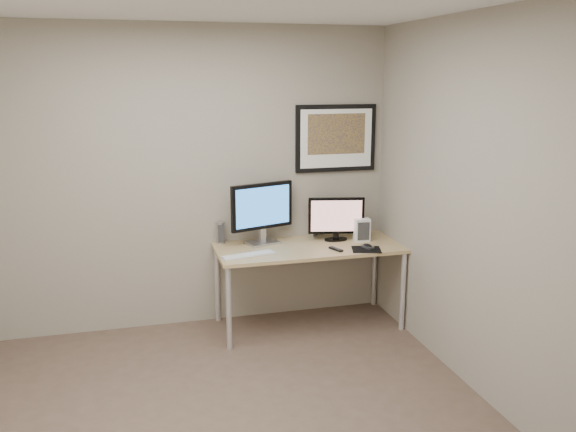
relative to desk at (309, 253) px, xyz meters
name	(u,v)px	position (x,y,z in m)	size (l,w,h in m)	color
floor	(220,422)	(-1.00, -1.35, -0.66)	(3.60, 3.60, 0.00)	brown
room	(203,159)	(-1.00, -0.90, 0.98)	(3.60, 3.60, 3.60)	white
desk	(309,253)	(0.00, 0.00, 0.00)	(1.60, 0.70, 0.73)	#A68650
framed_art	(336,138)	(0.35, 0.33, 0.96)	(0.75, 0.04, 0.60)	black
monitor_large	(262,211)	(-0.37, 0.18, 0.36)	(0.58, 0.27, 0.54)	#AEAEB3
monitor_tv	(336,218)	(0.29, 0.11, 0.27)	(0.49, 0.16, 0.39)	black
speaker_left	(220,233)	(-0.72, 0.29, 0.16)	(0.08, 0.08, 0.19)	#AEAEB3
speaker_right	(313,228)	(0.14, 0.31, 0.15)	(0.06, 0.06, 0.16)	#AEAEB3
keyboard	(249,255)	(-0.56, -0.16, 0.07)	(0.46, 0.12, 0.02)	silver
mousepad	(366,249)	(0.44, -0.23, 0.07)	(0.24, 0.21, 0.00)	black
mouse	(368,246)	(0.47, -0.20, 0.09)	(0.06, 0.10, 0.03)	black
remote	(336,249)	(0.19, -0.18, 0.08)	(0.04, 0.15, 0.02)	black
fan_unit	(362,230)	(0.50, 0.03, 0.17)	(0.13, 0.10, 0.21)	white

